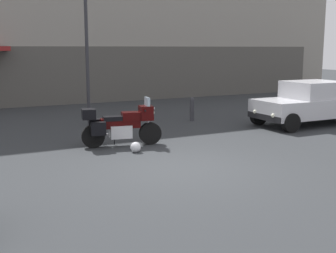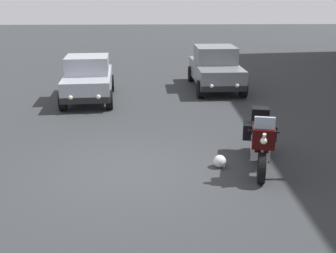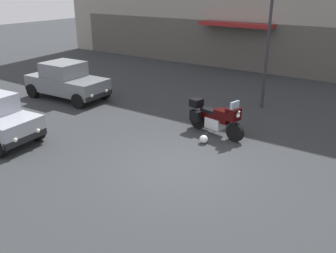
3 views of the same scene
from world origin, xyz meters
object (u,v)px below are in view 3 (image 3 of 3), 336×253
object	(u,v)px
motorcycle	(215,117)
streetlamp_curbside	(267,37)
helmet	(204,139)
car_hatchback_near	(66,81)

from	to	relation	value
motorcycle	streetlamp_curbside	xyz separation A→B (m)	(0.27, 3.61, 2.33)
motorcycle	streetlamp_curbside	world-z (taller)	streetlamp_curbside
motorcycle	helmet	bearing A→B (deg)	-73.83
motorcycle	car_hatchback_near	world-z (taller)	car_hatchback_near
helmet	streetlamp_curbside	bearing A→B (deg)	87.42
car_hatchback_near	streetlamp_curbside	size ratio (longest dim) A/B	0.81
helmet	car_hatchback_near	distance (m)	7.68
motorcycle	helmet	world-z (taller)	motorcycle
car_hatchback_near	streetlamp_curbside	xyz separation A→B (m)	(7.79, 3.56, 2.14)
helmet	motorcycle	bearing A→B (deg)	94.47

